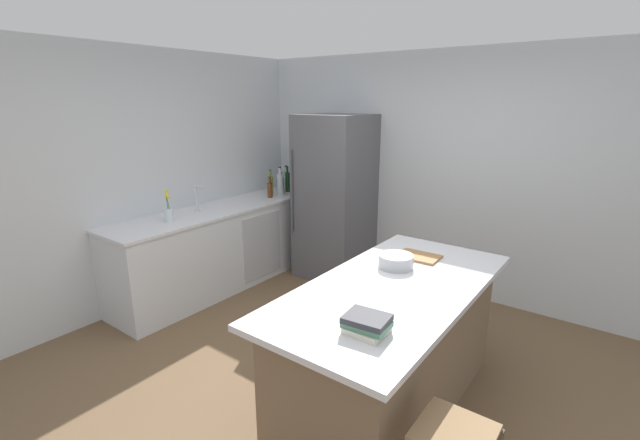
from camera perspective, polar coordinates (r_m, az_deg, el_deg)
ground_plane at (r=3.49m, az=1.21°, el=-21.26°), size 7.20×7.20×0.00m
wall_rear at (r=4.87m, az=16.95°, el=5.62°), size 6.00×0.10×2.60m
wall_left at (r=4.72m, az=-23.79°, el=4.67°), size 0.10×6.00×2.60m
counter_run_left at (r=5.07m, az=-12.84°, el=-3.47°), size 0.67×2.64×0.93m
kitchen_island at (r=3.11m, az=9.37°, el=-16.15°), size 0.96×2.01×0.92m
refrigerator at (r=5.12m, az=1.97°, el=2.97°), size 0.77×0.77×1.93m
sink_faucet at (r=4.79m, az=-15.98°, el=2.88°), size 0.15×0.05×0.30m
flower_vase at (r=4.50m, az=-19.44°, el=1.01°), size 0.08×0.08×0.32m
gin_bottle at (r=5.77m, az=-4.48°, el=5.34°), size 0.08×0.08×0.32m
wine_bottle at (r=5.64m, az=-4.31°, el=5.11°), size 0.06×0.06×0.33m
vinegar_bottle at (r=5.58m, az=-5.08°, el=4.67°), size 0.06×0.06×0.26m
soda_bottle at (r=5.46m, az=-5.32°, el=4.81°), size 0.08×0.08×0.36m
olive_oil_bottle at (r=5.44m, az=-6.55°, el=4.60°), size 0.06×0.06×0.32m
syrup_bottle at (r=5.34m, az=-6.66°, el=4.07°), size 0.06×0.06×0.26m
cookbook_stack at (r=2.31m, az=6.22°, el=-13.55°), size 0.24×0.20×0.10m
mixing_bowl at (r=3.17m, az=10.03°, el=-5.38°), size 0.25×0.25×0.09m
cutting_board at (r=3.41m, az=12.92°, el=-4.73°), size 0.32×0.23×0.02m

